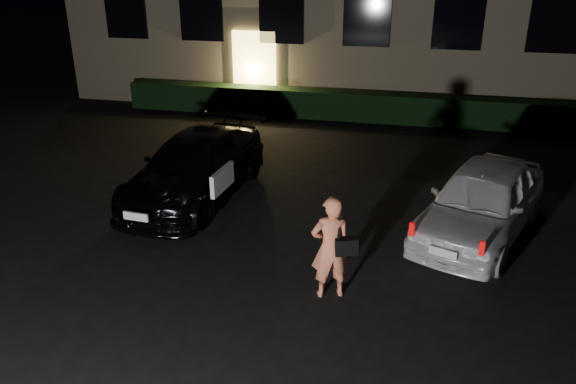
# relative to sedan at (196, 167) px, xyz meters

# --- Properties ---
(ground) EXTENTS (80.00, 80.00, 0.00)m
(ground) POSITION_rel_sedan_xyz_m (2.74, -3.85, -0.65)
(ground) COLOR black
(ground) RESTS_ON ground
(hedge) EXTENTS (15.00, 0.70, 0.85)m
(hedge) POSITION_rel_sedan_xyz_m (2.74, 6.65, -0.22)
(hedge) COLOR black
(hedge) RESTS_ON ground
(sedan) EXTENTS (2.18, 4.66, 1.30)m
(sedan) POSITION_rel_sedan_xyz_m (0.00, 0.00, 0.00)
(sedan) COLOR black
(sedan) RESTS_ON ground
(hatch) EXTENTS (2.89, 4.22, 1.33)m
(hatch) POSITION_rel_sedan_xyz_m (5.67, -0.51, 0.02)
(hatch) COLOR white
(hatch) RESTS_ON ground
(man) EXTENTS (0.75, 0.58, 1.62)m
(man) POSITION_rel_sedan_xyz_m (3.33, -3.08, 0.16)
(man) COLOR #E77A58
(man) RESTS_ON ground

